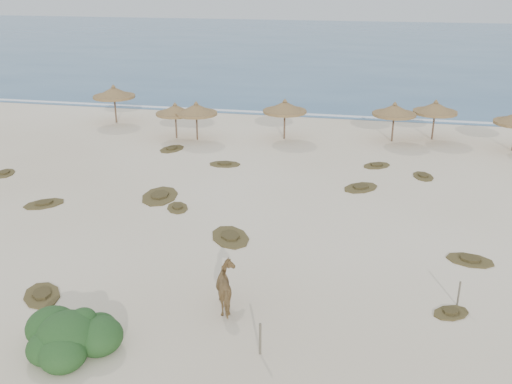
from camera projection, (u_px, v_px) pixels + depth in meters
ground at (246, 259)px, 23.51m from camera, size 160.00×160.00×0.00m
ocean at (349, 45)px, 91.97m from camera, size 200.00×100.00×0.01m
foam_line at (316, 115)px, 47.24m from camera, size 70.00×0.60×0.01m
palapa_0 at (114, 93)px, 44.01m from camera, size 3.66×3.66×3.02m
palapa_1 at (196, 110)px, 39.52m from camera, size 3.62×3.62×2.76m
palapa_2 at (175, 110)px, 40.00m from camera, size 3.58×3.58×2.58m
palapa_3 at (285, 108)px, 39.74m from camera, size 3.84×3.84×2.88m
palapa_4 at (394, 111)px, 39.13m from camera, size 3.37×3.37×2.82m
palapa_5 at (435, 108)px, 39.55m from camera, size 3.94×3.94×2.87m
horse at (228, 288)px, 19.86m from camera, size 1.50×2.00×1.54m
fence_post_near at (260, 339)px, 17.48m from camera, size 0.08×0.08×1.10m
fence_post_far at (459, 294)px, 20.07m from camera, size 0.08×0.08×0.97m
bush at (69, 336)px, 17.73m from camera, size 3.25×2.86×1.45m
scrub_0 at (44, 204)px, 29.02m from camera, size 2.40×2.37×0.16m
scrub_1 at (160, 196)px, 30.03m from camera, size 2.20×3.06×0.16m
scrub_2 at (178, 207)px, 28.55m from camera, size 1.60×1.88×0.16m
scrub_3 at (361, 187)px, 31.21m from camera, size 2.51×2.57×0.16m
scrub_4 at (470, 260)px, 23.34m from camera, size 2.12×1.59×0.16m
scrub_6 at (172, 149)px, 38.04m from camera, size 1.87×2.33×0.16m
scrub_7 at (377, 165)px, 34.78m from camera, size 2.17×2.09×0.16m
scrub_8 at (5, 173)px, 33.41m from camera, size 1.60×1.96×0.16m
scrub_9 at (230, 237)px, 25.39m from camera, size 2.63×2.94×0.16m
scrub_10 at (423, 176)px, 32.94m from camera, size 1.44×1.91×0.16m
scrub_11 at (42, 295)px, 20.80m from camera, size 2.20×2.35×0.16m
scrub_12 at (451, 312)px, 19.74m from camera, size 1.62×1.48×0.16m
scrub_13 at (225, 164)px, 35.03m from camera, size 2.07×1.46×0.16m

